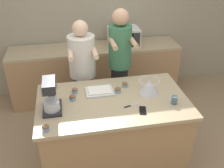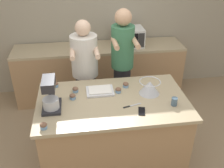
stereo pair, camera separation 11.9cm
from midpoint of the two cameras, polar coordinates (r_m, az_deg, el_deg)
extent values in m
plane|color=#937A5B|center=(3.57, -0.83, -15.65)|extent=(16.00, 16.00, 0.00)
cube|color=gray|center=(4.54, -5.32, 14.63)|extent=(10.00, 0.06, 2.70)
cube|color=#A87F56|center=(3.27, -0.89, -10.37)|extent=(1.65, 0.95, 0.87)
cube|color=tan|center=(3.00, -0.95, -3.79)|extent=(1.72, 1.01, 0.04)
cube|color=#A87F56|center=(4.56, -4.31, 2.40)|extent=(2.80, 0.60, 0.89)
cube|color=tan|center=(4.36, -4.55, 7.79)|extent=(2.80, 0.60, 0.04)
cylinder|color=#232328|center=(3.86, -6.84, -3.61)|extent=(0.28, 0.28, 0.85)
cylinder|color=silver|center=(3.52, -7.54, 6.00)|extent=(0.36, 0.36, 0.56)
sphere|color=#DBB293|center=(3.38, -7.97, 11.92)|extent=(0.20, 0.20, 0.20)
cylinder|color=#DBB293|center=(3.31, -10.08, 6.46)|extent=(0.06, 0.34, 0.06)
cylinder|color=#DBB293|center=(3.33, -4.83, 6.93)|extent=(0.06, 0.34, 0.06)
cylinder|color=#232328|center=(3.89, 0.71, -2.33)|extent=(0.24, 0.24, 0.94)
cylinder|color=#38704C|center=(3.54, 0.79, 8.09)|extent=(0.31, 0.31, 0.58)
sphere|color=tan|center=(3.41, 0.84, 14.35)|extent=(0.22, 0.22, 0.22)
cylinder|color=tan|center=(3.32, -0.84, 8.86)|extent=(0.06, 0.34, 0.06)
cylinder|color=tan|center=(3.37, 3.59, 9.14)|extent=(0.06, 0.34, 0.06)
cube|color=#232328|center=(2.91, -13.99, -5.18)|extent=(0.20, 0.30, 0.03)
cylinder|color=#232328|center=(2.94, -14.26, -1.79)|extent=(0.07, 0.07, 0.23)
cube|color=#232328|center=(2.74, -14.77, -0.24)|extent=(0.13, 0.26, 0.10)
cylinder|color=#BCBCC1|center=(2.84, -14.18, -4.46)|extent=(0.17, 0.17, 0.11)
cone|color=#BCBCC1|center=(3.11, 6.96, -0.53)|extent=(0.24, 0.24, 0.16)
torus|color=#BCBCC1|center=(3.07, 7.05, 0.70)|extent=(0.25, 0.25, 0.01)
cube|color=silver|center=(3.12, -3.83, -1.64)|extent=(0.32, 0.24, 0.02)
cube|color=white|center=(3.11, -3.84, -1.32)|extent=(0.27, 0.19, 0.02)
cube|color=silver|center=(4.37, 1.77, 10.28)|extent=(0.49, 0.37, 0.29)
cube|color=black|center=(4.19, 1.72, 9.38)|extent=(0.33, 0.01, 0.23)
cube|color=#2D2D2D|center=(4.24, 4.67, 9.55)|extent=(0.10, 0.01, 0.23)
cube|color=black|center=(2.83, 5.51, -5.75)|extent=(0.10, 0.16, 0.01)
cube|color=black|center=(2.82, 5.52, -5.65)|extent=(0.09, 0.14, 0.00)
cylinder|color=slate|center=(2.97, 12.30, -3.42)|extent=(0.07, 0.07, 0.09)
cube|color=#BCBCC1|center=(2.92, 4.08, -4.39)|extent=(0.14, 0.05, 0.01)
cube|color=black|center=(2.87, 2.18, -4.95)|extent=(0.08, 0.04, 0.01)
cylinder|color=#759EC6|center=(2.65, -15.48, -9.45)|extent=(0.07, 0.07, 0.03)
ellipsoid|color=brown|center=(2.63, -15.56, -8.99)|extent=(0.07, 0.07, 0.04)
cylinder|color=#759EC6|center=(3.12, 0.19, -1.55)|extent=(0.07, 0.07, 0.03)
ellipsoid|color=brown|center=(3.10, 0.19, -1.12)|extent=(0.07, 0.07, 0.04)
cylinder|color=#759EC6|center=(3.02, -9.69, -3.18)|extent=(0.07, 0.07, 0.03)
ellipsoid|color=brown|center=(3.01, -9.74, -2.75)|extent=(0.07, 0.07, 0.04)
cylinder|color=#759EC6|center=(3.29, -15.63, -0.90)|extent=(0.07, 0.07, 0.03)
ellipsoid|color=brown|center=(3.28, -15.69, -0.49)|extent=(0.07, 0.07, 0.04)
cylinder|color=#759EC6|center=(3.19, -15.48, -1.98)|extent=(0.07, 0.07, 0.03)
ellipsoid|color=brown|center=(3.17, -15.55, -1.56)|extent=(0.07, 0.07, 0.04)
cylinder|color=#759EC6|center=(3.23, 1.74, -0.35)|extent=(0.07, 0.07, 0.03)
ellipsoid|color=brown|center=(3.21, 1.75, 0.07)|extent=(0.07, 0.07, 0.04)
cylinder|color=#759EC6|center=(3.15, -9.17, -1.66)|extent=(0.07, 0.07, 0.03)
ellipsoid|color=brown|center=(3.13, -9.21, -1.23)|extent=(0.07, 0.07, 0.04)
cylinder|color=#759EC6|center=(3.29, -13.48, -0.63)|extent=(0.07, 0.07, 0.03)
ellipsoid|color=brown|center=(3.27, -13.54, -0.22)|extent=(0.07, 0.07, 0.04)
camera|label=1|loc=(0.06, -91.16, -0.67)|focal=42.00mm
camera|label=2|loc=(0.06, 88.84, 0.67)|focal=42.00mm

